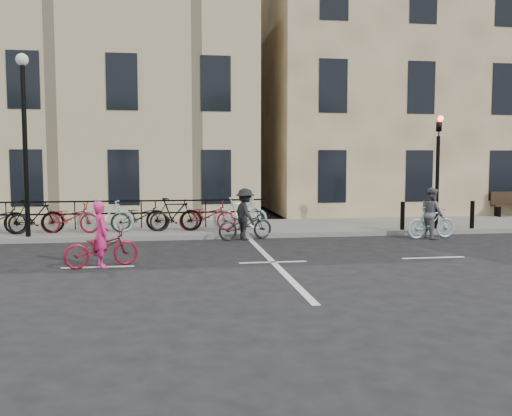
{
  "coord_description": "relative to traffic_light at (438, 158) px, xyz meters",
  "views": [
    {
      "loc": [
        -2.39,
        -13.0,
        2.44
      ],
      "look_at": [
        -0.08,
        2.12,
        1.1
      ],
      "focal_mm": 40.0,
      "sensor_mm": 36.0,
      "label": 1
    }
  ],
  "objects": [
    {
      "name": "ground",
      "position": [
        -6.2,
        -4.34,
        -2.45
      ],
      "size": [
        120.0,
        120.0,
        0.0
      ],
      "primitive_type": "plane",
      "color": "black",
      "rests_on": "ground"
    },
    {
      "name": "sidewalk",
      "position": [
        -10.2,
        1.66,
        -2.38
      ],
      "size": [
        46.0,
        4.0,
        0.15
      ],
      "primitive_type": "cube",
      "color": "slate",
      "rests_on": "ground"
    },
    {
      "name": "building_east",
      "position": [
        2.8,
        8.66,
        3.7
      ],
      "size": [
        14.0,
        10.0,
        12.0
      ],
      "primitive_type": "cube",
      "color": "#A38262",
      "rests_on": "sidewalk"
    },
    {
      "name": "building_west",
      "position": [
        -15.2,
        8.66,
        2.7
      ],
      "size": [
        20.0,
        10.0,
        10.0
      ],
      "primitive_type": "cube",
      "color": "tan",
      "rests_on": "sidewalk"
    },
    {
      "name": "traffic_light",
      "position": [
        0.0,
        0.0,
        0.0
      ],
      "size": [
        0.18,
        0.3,
        3.9
      ],
      "color": "black",
      "rests_on": "sidewalk"
    },
    {
      "name": "lamp_post",
      "position": [
        -12.7,
        0.06,
        1.04
      ],
      "size": [
        0.36,
        0.36,
        5.28
      ],
      "color": "black",
      "rests_on": "sidewalk"
    },
    {
      "name": "bollard_east",
      "position": [
        -1.2,
        -0.09,
        -1.85
      ],
      "size": [
        0.14,
        0.14,
        0.9
      ],
      "primitive_type": "cylinder",
      "color": "black",
      "rests_on": "sidewalk"
    },
    {
      "name": "bollard_west",
      "position": [
        1.2,
        -0.09,
        -1.85
      ],
      "size": [
        0.14,
        0.14,
        0.9
      ],
      "primitive_type": "cylinder",
      "color": "black",
      "rests_on": "sidewalk"
    },
    {
      "name": "bench",
      "position": [
        4.8,
        3.39,
        -1.78
      ],
      "size": [
        1.6,
        0.41,
        0.97
      ],
      "color": "black",
      "rests_on": "sidewalk"
    },
    {
      "name": "parked_bikes",
      "position": [
        -10.07,
        0.7,
        -1.81
      ],
      "size": [
        9.35,
        1.23,
        1.05
      ],
      "color": "black",
      "rests_on": "sidewalk"
    },
    {
      "name": "cyclist_pink",
      "position": [
        -10.11,
        -4.3,
        -1.94
      ],
      "size": [
        1.76,
        1.13,
        1.48
      ],
      "rotation": [
        0.0,
        0.0,
        1.93
      ],
      "color": "maroon",
      "rests_on": "ground"
    },
    {
      "name": "cyclist_grey",
      "position": [
        -0.72,
        -1.14,
        -1.82
      ],
      "size": [
        1.66,
        0.82,
        1.56
      ],
      "rotation": [
        0.0,
        0.0,
        1.7
      ],
      "color": "#9CC5CC",
      "rests_on": "ground"
    },
    {
      "name": "cyclist_dark",
      "position": [
        -6.35,
        -0.53,
        -1.85
      ],
      "size": [
        1.83,
        1.12,
        1.54
      ],
      "rotation": [
        0.0,
        0.0,
        1.88
      ],
      "color": "black",
      "rests_on": "ground"
    }
  ]
}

